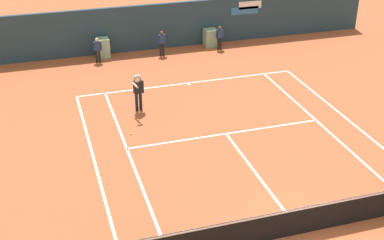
{
  "coord_description": "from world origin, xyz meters",
  "views": [
    {
      "loc": [
        -6.76,
        -10.96,
        10.22
      ],
      "look_at": [
        -1.4,
        6.46,
        0.8
      ],
      "focal_mm": 49.89,
      "sensor_mm": 36.0,
      "label": 1
    }
  ],
  "objects_px": {
    "ball_kid_right_post": "(162,41)",
    "player_on_baseline": "(138,90)",
    "ball_kid_centre_post": "(220,36)",
    "tennis_ball_by_sideline": "(131,134)",
    "ball_kid_left_post": "(97,48)"
  },
  "relations": [
    {
      "from": "ball_kid_right_post",
      "to": "player_on_baseline",
      "type": "bearing_deg",
      "value": 64.21
    },
    {
      "from": "player_on_baseline",
      "to": "ball_kid_right_post",
      "type": "distance_m",
      "value": 6.82
    },
    {
      "from": "ball_kid_right_post",
      "to": "ball_kid_centre_post",
      "type": "bearing_deg",
      "value": 176.85
    },
    {
      "from": "ball_kid_centre_post",
      "to": "tennis_ball_by_sideline",
      "type": "xyz_separation_m",
      "value": [
        -6.71,
        -8.32,
        -0.75
      ]
    },
    {
      "from": "player_on_baseline",
      "to": "tennis_ball_by_sideline",
      "type": "relative_size",
      "value": 27.13
    },
    {
      "from": "player_on_baseline",
      "to": "ball_kid_left_post",
      "type": "xyz_separation_m",
      "value": [
        -0.84,
        6.29,
        -0.21
      ]
    },
    {
      "from": "ball_kid_left_post",
      "to": "ball_kid_right_post",
      "type": "xyz_separation_m",
      "value": [
        3.47,
        -0.0,
        0.03
      ]
    },
    {
      "from": "ball_kid_centre_post",
      "to": "tennis_ball_by_sideline",
      "type": "bearing_deg",
      "value": 43.14
    },
    {
      "from": "ball_kid_right_post",
      "to": "ball_kid_centre_post",
      "type": "xyz_separation_m",
      "value": [
        3.31,
        -0.0,
        -0.02
      ]
    },
    {
      "from": "tennis_ball_by_sideline",
      "to": "ball_kid_right_post",
      "type": "bearing_deg",
      "value": 67.79
    },
    {
      "from": "ball_kid_right_post",
      "to": "tennis_ball_by_sideline",
      "type": "distance_m",
      "value": 9.02
    },
    {
      "from": "ball_kid_left_post",
      "to": "tennis_ball_by_sideline",
      "type": "height_order",
      "value": "ball_kid_left_post"
    },
    {
      "from": "ball_kid_right_post",
      "to": "ball_kid_centre_post",
      "type": "relative_size",
      "value": 1.02
    },
    {
      "from": "player_on_baseline",
      "to": "tennis_ball_by_sideline",
      "type": "bearing_deg",
      "value": 58.18
    },
    {
      "from": "player_on_baseline",
      "to": "ball_kid_centre_post",
      "type": "distance_m",
      "value": 8.65
    }
  ]
}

